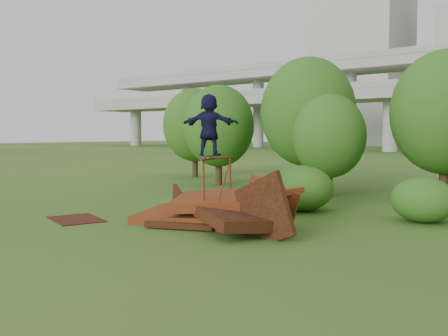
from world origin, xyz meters
The scene contains 14 objects.
ground centered at (0.00, 0.00, 0.00)m, with size 240.00×240.00×0.00m, color #2D5116.
scrap_pile centered at (-0.60, 1.53, 0.40)m, with size 5.71×3.50×2.13m.
grind_rail centered at (-0.97, 1.92, 1.31)m, with size 0.62×2.09×1.91m.
skateboard centered at (-0.83, 1.38, 1.97)m, with size 0.37×0.73×0.07m.
skater centered at (-0.83, 1.38, 2.84)m, with size 1.60×0.51×1.72m, color #141339.
flat_plate centered at (-4.56, -0.45, 0.01)m, with size 1.82×1.30×0.03m, color #3A160C.
tree_0 centered at (-7.71, 10.03, 2.97)m, with size 3.56×3.56×5.02m.
tree_1 centered at (-3.35, 11.25, 3.58)m, with size 4.39×4.39×6.11m.
tree_2 centered at (-1.24, 9.33, 2.48)m, with size 2.98×2.98×4.20m.
tree_3 centered at (2.71, 11.28, 3.41)m, with size 4.21×4.21×5.84m.
tree_6 centered at (-11.76, 12.68, 3.09)m, with size 3.77×3.77×5.27m.
shrub_left centered at (-0.21, 5.33, 0.77)m, with size 2.22×2.05×1.53m, color #185215.
shrub_right centered at (3.68, 5.73, 0.66)m, with size 1.87×1.71×1.32m, color #185215.
building_left centered at (-38.00, 95.00, 17.50)m, with size 18.00×16.00×35.00m, color #9E9E99.
Camera 1 is at (8.32, -9.15, 2.61)m, focal length 40.00 mm.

